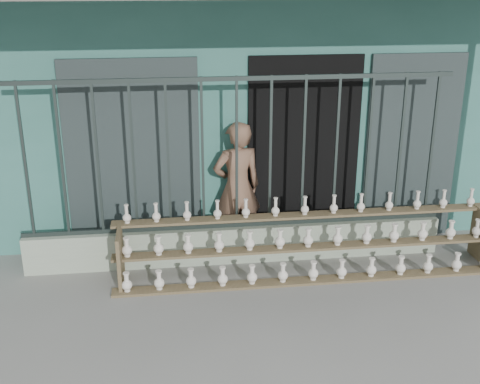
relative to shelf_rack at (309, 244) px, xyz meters
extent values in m
plane|color=slate|center=(-0.79, -0.88, -0.36)|extent=(60.00, 60.00, 0.00)
cube|color=#326B60|center=(-0.79, 3.42, 1.24)|extent=(7.00, 5.00, 3.20)
cube|color=black|center=(0.11, 0.94, 0.84)|extent=(1.40, 0.12, 2.40)
cube|color=#202A2A|center=(-1.99, 0.90, 0.84)|extent=(1.60, 0.08, 2.40)
cube|color=#202A2A|center=(1.51, 0.90, 0.84)|extent=(1.20, 0.08, 2.40)
cube|color=#97A68E|center=(-0.79, 0.42, -0.14)|extent=(5.00, 0.20, 0.45)
cube|color=#283330|center=(-3.14, 0.42, 0.99)|extent=(0.03, 0.03, 1.80)
cube|color=#283330|center=(-2.74, 0.42, 0.99)|extent=(0.03, 0.03, 1.80)
cube|color=#283330|center=(-2.35, 0.42, 0.99)|extent=(0.03, 0.03, 1.80)
cube|color=#283330|center=(-1.96, 0.42, 0.99)|extent=(0.03, 0.03, 1.80)
cube|color=#283330|center=(-1.57, 0.42, 0.99)|extent=(0.03, 0.03, 1.80)
cube|color=#283330|center=(-1.18, 0.42, 0.99)|extent=(0.03, 0.03, 1.80)
cube|color=#283330|center=(-0.79, 0.42, 0.99)|extent=(0.03, 0.03, 1.80)
cube|color=#283330|center=(-0.39, 0.42, 0.99)|extent=(0.03, 0.03, 1.80)
cube|color=#283330|center=(0.00, 0.42, 0.99)|extent=(0.03, 0.03, 1.80)
cube|color=#283330|center=(0.39, 0.42, 0.99)|extent=(0.03, 0.03, 1.80)
cube|color=#283330|center=(0.78, 0.42, 0.99)|extent=(0.03, 0.03, 1.80)
cube|color=#283330|center=(1.17, 0.42, 0.99)|extent=(0.03, 0.03, 1.80)
cube|color=#283330|center=(1.56, 0.42, 0.99)|extent=(0.03, 0.03, 1.80)
cube|color=#283330|center=(-0.79, 0.42, 1.86)|extent=(5.00, 0.04, 0.05)
cube|color=#283330|center=(-0.79, 0.42, 0.11)|extent=(5.00, 0.04, 0.05)
cube|color=brown|center=(0.00, -0.23, -0.35)|extent=(4.50, 0.18, 0.03)
cube|color=brown|center=(0.00, 0.02, -0.05)|extent=(4.50, 0.18, 0.03)
cube|color=brown|center=(0.00, 0.27, 0.25)|extent=(4.50, 0.18, 0.03)
cube|color=brown|center=(-2.15, 0.02, -0.04)|extent=(0.04, 0.55, 0.64)
imported|color=brown|center=(-0.74, 0.74, 0.47)|extent=(0.67, 0.51, 1.66)
camera|label=1|loc=(-1.59, -6.15, 2.97)|focal=45.00mm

